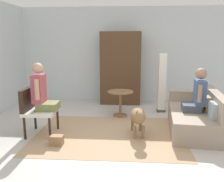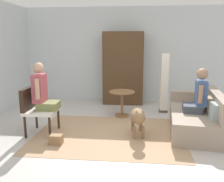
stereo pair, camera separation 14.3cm
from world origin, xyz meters
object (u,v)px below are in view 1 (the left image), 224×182
object	(u,v)px
person_on_couch	(197,94)
dog	(138,117)
couch	(197,117)
person_on_armchair	(42,91)
column_lamp	(162,83)
armoire_cabinet	(121,68)
round_end_table	(120,99)
handbag	(57,140)
armchair	(35,106)

from	to	relation	value
person_on_couch	dog	xyz separation A→B (m)	(-1.12, -0.33, -0.37)
couch	person_on_armchair	distance (m)	3.00
person_on_armchair	dog	world-z (taller)	person_on_armchair
person_on_couch	column_lamp	bearing A→B (deg)	110.84
person_on_couch	column_lamp	xyz separation A→B (m)	(-0.50, 1.31, -0.02)
couch	armoire_cabinet	size ratio (longest dim) A/B	0.92
person_on_couch	dog	size ratio (longest dim) A/B	0.93
couch	person_on_armchair	xyz separation A→B (m)	(-2.93, -0.41, 0.54)
person_on_armchair	dog	size ratio (longest dim) A/B	0.98
person_on_couch	armoire_cabinet	distance (m)	2.64
couch	round_end_table	bearing A→B (deg)	151.68
round_end_table	armoire_cabinet	bearing A→B (deg)	92.25
person_on_couch	dog	distance (m)	1.23
round_end_table	handbag	bearing A→B (deg)	-120.55
round_end_table	person_on_armchair	bearing A→B (deg)	-138.66
armoire_cabinet	handbag	xyz separation A→B (m)	(-0.96, -2.98, -0.90)
person_on_couch	round_end_table	xyz separation A→B (m)	(-1.49, 0.85, -0.33)
armchair	round_end_table	xyz separation A→B (m)	(1.53, 1.23, -0.13)
armchair	person_on_armchair	xyz separation A→B (m)	(0.14, 0.00, 0.29)
dog	armoire_cabinet	distance (m)	2.57
dog	armoire_cabinet	size ratio (longest dim) A/B	0.45
round_end_table	couch	bearing A→B (deg)	-28.32
person_on_couch	person_on_armchair	xyz separation A→B (m)	(-2.89, -0.38, 0.09)
handbag	round_end_table	bearing A→B (deg)	59.45
couch	person_on_armchair	size ratio (longest dim) A/B	2.09
column_lamp	handbag	xyz separation A→B (m)	(-2.00, -2.17, -0.63)
couch	armoire_cabinet	world-z (taller)	armoire_cabinet
couch	person_on_couch	distance (m)	0.46
person_on_couch	round_end_table	size ratio (longest dim) A/B	1.39
dog	armoire_cabinet	bearing A→B (deg)	99.74
round_end_table	dog	distance (m)	1.24
column_lamp	armoire_cabinet	size ratio (longest dim) A/B	0.73
couch	person_on_armchair	bearing A→B (deg)	-172.11
armchair	column_lamp	size ratio (longest dim) A/B	0.61
armchair	dog	distance (m)	1.91
person_on_armchair	handbag	distance (m)	0.96
person_on_armchair	armoire_cabinet	bearing A→B (deg)	61.66
column_lamp	handbag	world-z (taller)	column_lamp
person_on_armchair	armoire_cabinet	distance (m)	2.84
column_lamp	handbag	size ratio (longest dim) A/B	6.42
column_lamp	couch	bearing A→B (deg)	-67.38
armoire_cabinet	round_end_table	bearing A→B (deg)	-87.75
armchair	armoire_cabinet	distance (m)	2.94
armchair	round_end_table	bearing A→B (deg)	38.79
couch	person_on_armchair	world-z (taller)	person_on_armchair
person_on_armchair	column_lamp	bearing A→B (deg)	35.23
round_end_table	handbag	xyz separation A→B (m)	(-1.01, -1.71, -0.32)
person_on_armchair	round_end_table	xyz separation A→B (m)	(1.40, 1.23, -0.42)
armchair	column_lamp	xyz separation A→B (m)	(2.53, 1.69, 0.18)
handbag	person_on_couch	bearing A→B (deg)	18.90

